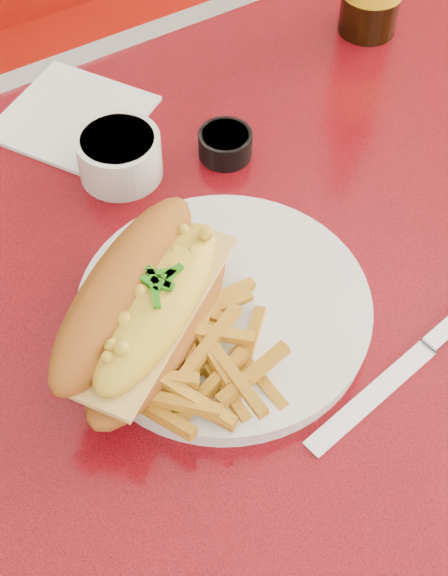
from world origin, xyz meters
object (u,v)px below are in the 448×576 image
dinner_plate (224,309)px  gravy_ramekin (119,155)px  fork (278,282)px  sauce_cup_right (225,143)px  knife (420,354)px  mac_hoagie (146,306)px  diner_table (226,419)px

dinner_plate → gravy_ramekin: gravy_ramekin is taller
fork → gravy_ramekin: gravy_ramekin is taller
sauce_cup_right → knife: size_ratio=0.32×
dinner_plate → fork: same height
mac_hoagie → fork: (0.12, -0.01, -0.04)m
diner_table → fork: size_ratio=10.06×
sauce_cup_right → gravy_ramekin: bearing=162.9°
mac_hoagie → fork: 0.13m
fork → gravy_ramekin: bearing=-13.7°
diner_table → dinner_plate: bearing=68.0°
mac_hoagie → gravy_ramekin: 0.21m
diner_table → gravy_ramekin: (0.01, 0.21, 0.19)m
sauce_cup_right → knife: (0.01, -0.29, -0.01)m
fork → dinner_plate: bearing=58.4°
dinner_plate → gravy_ramekin: size_ratio=3.26×
sauce_cup_right → knife: 0.29m
gravy_ramekin → fork: bearing=-76.9°
knife → gravy_ramekin: bearing=99.0°
sauce_cup_right → knife: sauce_cup_right is taller
fork → sauce_cup_right: (0.05, 0.17, -0.00)m
mac_hoagie → fork: size_ratio=1.84×
dinner_plate → mac_hoagie: bearing=174.8°
gravy_ramekin → sauce_cup_right: (0.10, -0.03, -0.01)m
diner_table → mac_hoagie: bearing=163.3°
diner_table → sauce_cup_right: 0.28m
fork → gravy_ramekin: (-0.05, 0.20, 0.01)m
mac_hoagie → dinner_plate: bearing=-39.0°
diner_table → fork: fork is taller
gravy_ramekin → knife: size_ratio=0.41×
gravy_ramekin → knife: (0.11, -0.32, -0.02)m
diner_table → dinner_plate: dinner_plate is taller
knife → sauce_cup_right: bearing=81.9°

